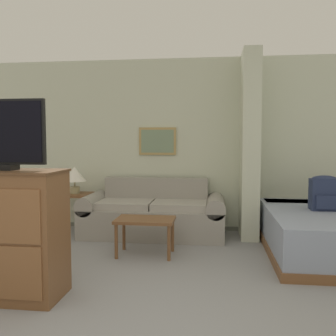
{
  "coord_description": "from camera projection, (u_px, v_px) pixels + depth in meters",
  "views": [
    {
      "loc": [
        0.66,
        -2.17,
        1.37
      ],
      "look_at": [
        0.12,
        2.11,
        1.05
      ],
      "focal_mm": 40.0,
      "sensor_mm": 36.0,
      "label": 1
    }
  ],
  "objects": [
    {
      "name": "backpack",
      "position": [
        324.0,
        192.0,
        4.55
      ],
      "size": [
        0.32,
        0.24,
        0.42
      ],
      "color": "#232D4C",
      "rests_on": "bed"
    },
    {
      "name": "side_table",
      "position": [
        75.0,
        200.0,
        5.57
      ],
      "size": [
        0.46,
        0.46,
        0.58
      ],
      "color": "brown",
      "rests_on": "ground_plane"
    },
    {
      "name": "couch",
      "position": [
        153.0,
        214.0,
        5.39
      ],
      "size": [
        2.05,
        0.84,
        0.81
      ],
      "color": "gray",
      "rests_on": "ground_plane"
    },
    {
      "name": "table_lamp",
      "position": [
        74.0,
        175.0,
        5.55
      ],
      "size": [
        0.35,
        0.35,
        0.4
      ],
      "color": "tan",
      "rests_on": "side_table"
    },
    {
      "name": "wall_partition_pillar",
      "position": [
        250.0,
        145.0,
        5.25
      ],
      "size": [
        0.24,
        0.65,
        2.6
      ],
      "color": "beige",
      "rests_on": "ground_plane"
    },
    {
      "name": "bed",
      "position": [
        333.0,
        233.0,
        4.49
      ],
      "size": [
        1.57,
        2.03,
        0.52
      ],
      "color": "brown",
      "rests_on": "ground_plane"
    },
    {
      "name": "tv_dresser",
      "position": [
        4.0,
        234.0,
        3.25
      ],
      "size": [
        1.04,
        0.5,
        1.11
      ],
      "color": "brown",
      "rests_on": "ground_plane"
    },
    {
      "name": "tv",
      "position": [
        1.0,
        135.0,
        3.18
      ],
      "size": [
        0.79,
        0.16,
        0.6
      ],
      "color": "black",
      "rests_on": "tv_dresser"
    },
    {
      "name": "wall_back",
      "position": [
        172.0,
        145.0,
        5.77
      ],
      "size": [
        7.32,
        0.16,
        2.6
      ],
      "color": "beige",
      "rests_on": "ground_plane"
    },
    {
      "name": "coffee_table",
      "position": [
        145.0,
        223.0,
        4.45
      ],
      "size": [
        0.69,
        0.45,
        0.44
      ],
      "color": "brown",
      "rests_on": "ground_plane"
    }
  ]
}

